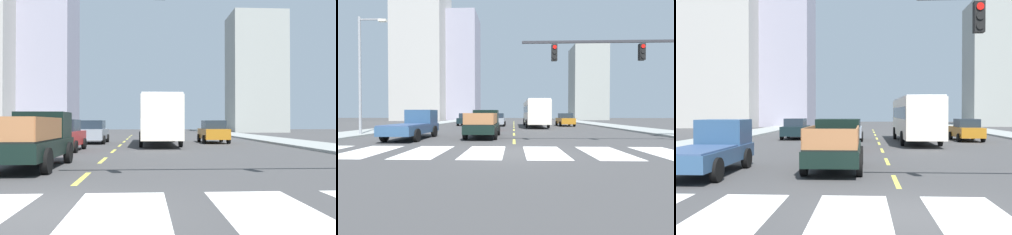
% 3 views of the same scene
% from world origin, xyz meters
% --- Properties ---
extents(ground_plane, '(160.00, 160.00, 0.00)m').
position_xyz_m(ground_plane, '(0.00, 0.00, 0.00)').
color(ground_plane, '#3E3D3E').
extents(sidewalk_left, '(3.63, 110.00, 0.15)m').
position_xyz_m(sidewalk_left, '(-12.79, 18.00, 0.07)').
color(sidewalk_left, gray).
rests_on(sidewalk_left, ground).
extents(crosswalk_stripe_2, '(1.72, 3.56, 0.01)m').
position_xyz_m(crosswalk_stripe_2, '(-3.93, 0.00, 0.00)').
color(crosswalk_stripe_2, silver).
rests_on(crosswalk_stripe_2, ground).
extents(crosswalk_stripe_3, '(1.72, 3.56, 0.01)m').
position_xyz_m(crosswalk_stripe_3, '(-1.31, 0.00, 0.00)').
color(crosswalk_stripe_3, silver).
rests_on(crosswalk_stripe_3, ground).
extents(crosswalk_stripe_4, '(1.72, 3.56, 0.01)m').
position_xyz_m(crosswalk_stripe_4, '(1.31, 0.00, 0.00)').
color(crosswalk_stripe_4, silver).
rests_on(crosswalk_stripe_4, ground).
extents(lane_dash_0, '(0.16, 2.40, 0.01)m').
position_xyz_m(lane_dash_0, '(0.00, 4.00, 0.00)').
color(lane_dash_0, '#D3CA48').
rests_on(lane_dash_0, ground).
extents(lane_dash_1, '(0.16, 2.40, 0.01)m').
position_xyz_m(lane_dash_1, '(0.00, 9.00, 0.00)').
color(lane_dash_1, '#D3CA48').
rests_on(lane_dash_1, ground).
extents(lane_dash_2, '(0.16, 2.40, 0.01)m').
position_xyz_m(lane_dash_2, '(0.00, 14.00, 0.00)').
color(lane_dash_2, '#D3CA48').
rests_on(lane_dash_2, ground).
extents(lane_dash_3, '(0.16, 2.40, 0.01)m').
position_xyz_m(lane_dash_3, '(0.00, 19.00, 0.00)').
color(lane_dash_3, '#D3CA48').
rests_on(lane_dash_3, ground).
extents(lane_dash_4, '(0.16, 2.40, 0.01)m').
position_xyz_m(lane_dash_4, '(0.00, 24.00, 0.00)').
color(lane_dash_4, '#D3CA48').
rests_on(lane_dash_4, ground).
extents(lane_dash_5, '(0.16, 2.40, 0.01)m').
position_xyz_m(lane_dash_5, '(0.00, 29.00, 0.00)').
color(lane_dash_5, '#D3CA48').
rests_on(lane_dash_5, ground).
extents(lane_dash_6, '(0.16, 2.40, 0.01)m').
position_xyz_m(lane_dash_6, '(0.00, 34.00, 0.00)').
color(lane_dash_6, '#D3CA48').
rests_on(lane_dash_6, ground).
extents(lane_dash_7, '(0.16, 2.40, 0.01)m').
position_xyz_m(lane_dash_7, '(0.00, 39.00, 0.00)').
color(lane_dash_7, '#D3CA48').
rests_on(lane_dash_7, ground).
extents(pickup_stakebed, '(2.18, 5.20, 1.96)m').
position_xyz_m(pickup_stakebed, '(-2.18, 6.89, 0.94)').
color(pickup_stakebed, black).
rests_on(pickup_stakebed, ground).
extents(pickup_dark, '(2.18, 5.20, 1.96)m').
position_xyz_m(pickup_dark, '(-6.77, 5.60, 0.92)').
color(pickup_dark, navy).
rests_on(pickup_dark, ground).
extents(city_bus, '(2.72, 10.80, 3.32)m').
position_xyz_m(city_bus, '(2.71, 19.98, 1.95)').
color(city_bus, beige).
rests_on(city_bus, ground).
extents(sedan_near_right, '(2.02, 4.40, 1.72)m').
position_xyz_m(sedan_near_right, '(-2.75, 14.15, 0.86)').
color(sedan_near_right, red).
rests_on(sedan_near_right, ground).
extents(sedan_far, '(2.02, 4.40, 1.72)m').
position_xyz_m(sedan_far, '(-6.80, 23.24, 0.86)').
color(sedan_far, black).
rests_on(sedan_far, ground).
extents(sedan_mid, '(2.02, 4.40, 1.72)m').
position_xyz_m(sedan_mid, '(6.94, 21.92, 0.86)').
color(sedan_mid, '#A96919').
rests_on(sedan_mid, ground).
extents(sedan_near_left, '(2.02, 4.40, 1.72)m').
position_xyz_m(sedan_near_left, '(-2.16, 21.74, 0.86)').
color(sedan_near_left, '#89929D').
rests_on(sedan_near_left, ground).
extents(block_mid_left, '(8.71, 7.56, 19.46)m').
position_xyz_m(block_mid_left, '(19.92, 54.14, 9.73)').
color(block_mid_left, '#959993').
rests_on(block_mid_left, ground).
extents(block_mid_right, '(8.22, 10.00, 27.58)m').
position_xyz_m(block_mid_right, '(-13.67, 52.65, 13.79)').
color(block_mid_right, '#9390A2').
rests_on(block_mid_right, ground).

